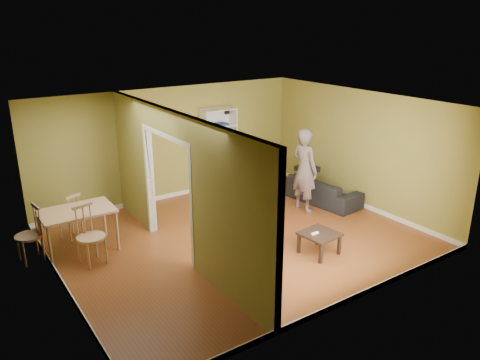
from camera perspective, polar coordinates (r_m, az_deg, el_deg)
name	(u,v)px	position (r m, az deg, el deg)	size (l,w,h in m)	color
room_shell	(237,175)	(8.63, -0.35, 0.66)	(6.50, 6.50, 6.50)	brown
partition	(179,187)	(8.06, -7.46, -0.84)	(0.22, 5.50, 2.60)	olive
wall_speaker	(227,112)	(11.46, -1.64, 8.32)	(0.10, 0.10, 0.10)	black
sofa	(321,186)	(10.96, 9.84, -0.77)	(0.82, 1.92, 0.73)	black
person	(305,163)	(10.18, 7.92, 2.07)	(0.62, 0.79, 2.17)	slate
bookshelf	(218,150)	(11.42, -2.74, 3.70)	(0.85, 0.37, 2.02)	white
paper_box_navy_a	(220,169)	(11.53, -2.44, 1.34)	(0.39, 0.26, 0.20)	navy
paper_box_teal	(217,154)	(11.37, -2.86, 3.21)	(0.43, 0.28, 0.22)	#0F6653
paper_box_navy_b	(217,137)	(11.28, -2.80, 5.20)	(0.45, 0.29, 0.23)	navy
paper_box_navy_c	(219,129)	(11.26, -2.61, 6.29)	(0.43, 0.28, 0.22)	navy
coffee_table	(319,236)	(8.53, 9.67, -6.77)	(0.61, 0.61, 0.41)	black
game_controller	(315,233)	(8.44, 9.11, -6.43)	(0.15, 0.04, 0.03)	white
dining_table	(77,214)	(8.87, -19.25, -3.95)	(1.27, 0.85, 0.79)	tan
chair_left	(29,234)	(8.88, -24.37, -6.07)	(0.46, 0.46, 1.01)	tan
chair_near	(91,236)	(8.41, -17.73, -6.48)	(0.48, 0.48, 1.05)	tan
chair_far	(70,216)	(9.55, -20.03, -4.09)	(0.42, 0.42, 0.91)	tan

